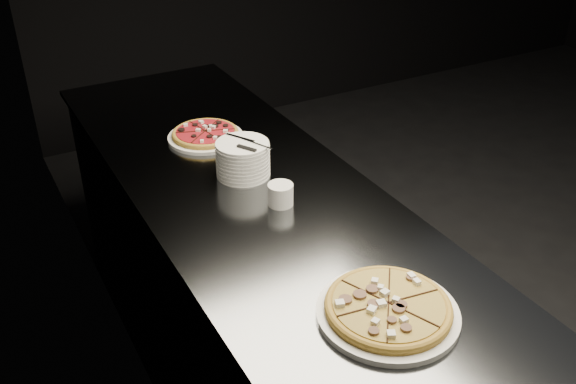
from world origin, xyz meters
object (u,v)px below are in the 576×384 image
pizza_mushroom (388,309)px  plate_stack (243,159)px  counter (260,303)px  ramekin (281,194)px  pizza_tomato (205,134)px  cutlery (246,143)px

pizza_mushroom → plate_stack: bearing=90.1°
counter → pizza_mushroom: (0.02, -0.68, 0.48)m
counter → ramekin: bearing=-70.2°
counter → pizza_tomato: (0.01, 0.46, 0.48)m
pizza_mushroom → plate_stack: plate_stack is taller
ramekin → counter: bearing=109.8°
plate_stack → ramekin: plate_stack is taller
pizza_mushroom → cutlery: bearing=89.6°
pizza_tomato → counter: bearing=-91.3°
plate_stack → pizza_tomato: bearing=90.7°
ramekin → pizza_tomato: bearing=92.5°
plate_stack → ramekin: (0.02, -0.23, -0.02)m
counter → ramekin: size_ratio=30.37×
pizza_mushroom → ramekin: ramekin is taller
cutlery → pizza_tomato: bearing=62.4°
counter → pizza_tomato: bearing=88.7°
cutlery → ramekin: 0.23m
counter → pizza_mushroom: 0.83m
plate_stack → pizza_mushroom: bearing=-89.9°
pizza_mushroom → cutlery: 0.81m
pizza_tomato → ramekin: (0.02, -0.55, 0.02)m
counter → ramekin: (0.03, -0.10, 0.50)m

